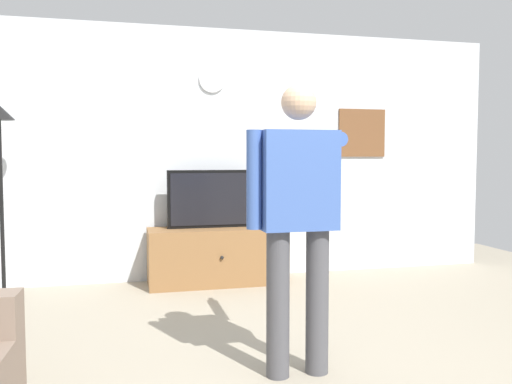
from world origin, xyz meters
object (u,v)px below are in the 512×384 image
(person_standing_nearer_lamp, at_px, (298,210))
(television, at_px, (216,199))
(tv_stand, at_px, (218,256))
(floor_lamp, at_px, (0,161))
(wall_clock, at_px, (212,80))
(framed_picture, at_px, (362,133))

(person_standing_nearer_lamp, bearing_deg, television, 91.58)
(tv_stand, relative_size, person_standing_nearer_lamp, 0.81)
(television, xyz_separation_m, floor_lamp, (-2.04, -0.16, 0.40))
(tv_stand, xyz_separation_m, floor_lamp, (-2.04, -0.12, 1.00))
(wall_clock, distance_m, person_standing_nearer_lamp, 2.94)
(wall_clock, relative_size, person_standing_nearer_lamp, 0.16)
(tv_stand, xyz_separation_m, person_standing_nearer_lamp, (0.07, -2.42, 0.71))
(television, relative_size, wall_clock, 3.66)
(framed_picture, height_order, floor_lamp, framed_picture)
(wall_clock, bearing_deg, television, -90.00)
(television, bearing_deg, person_standing_nearer_lamp, -88.42)
(floor_lamp, xyz_separation_m, person_standing_nearer_lamp, (2.10, -2.30, -0.28))
(wall_clock, xyz_separation_m, floor_lamp, (-2.04, -0.41, -0.86))
(tv_stand, height_order, person_standing_nearer_lamp, person_standing_nearer_lamp)
(wall_clock, distance_m, floor_lamp, 2.25)
(tv_stand, bearing_deg, television, 90.00)
(wall_clock, xyz_separation_m, framed_picture, (1.75, 0.00, -0.55))
(framed_picture, bearing_deg, wall_clock, -179.84)
(television, height_order, wall_clock, wall_clock)
(framed_picture, bearing_deg, tv_stand, -170.42)
(wall_clock, height_order, floor_lamp, wall_clock)
(television, distance_m, wall_clock, 1.29)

